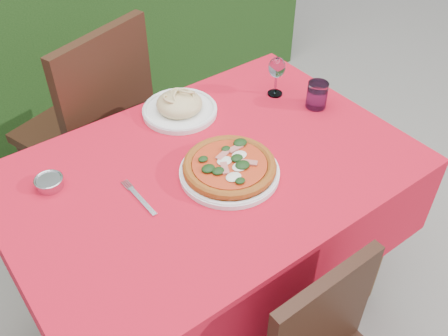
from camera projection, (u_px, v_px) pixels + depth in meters
ground at (213, 303)px, 2.05m from camera, size 60.00×60.00×0.00m
dining_table at (210, 201)px, 1.65m from camera, size 1.26×0.86×0.75m
chair_far at (94, 121)px, 2.04m from camera, size 0.56×0.56×0.99m
pizza_plate at (229, 168)px, 1.51m from camera, size 0.31×0.31×0.06m
pasta_plate at (180, 107)px, 1.75m from camera, size 0.26×0.26×0.08m
water_glass at (317, 96)px, 1.77m from camera, size 0.07×0.07×0.10m
wine_glass at (277, 69)px, 1.79m from camera, size 0.06×0.06×0.15m
fork at (142, 201)px, 1.44m from camera, size 0.03×0.19×0.01m
steel_ramekin at (50, 183)px, 1.48m from camera, size 0.08×0.08×0.03m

